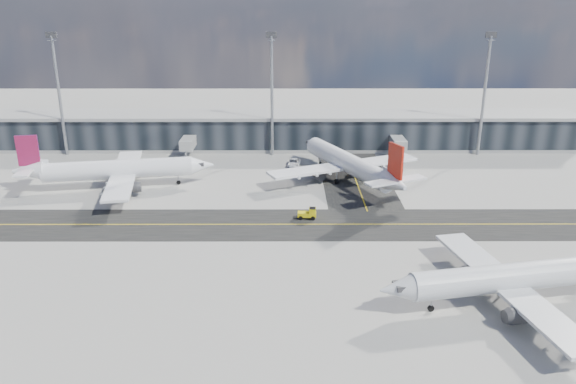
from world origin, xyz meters
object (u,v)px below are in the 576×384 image
Objects in this scene: airliner_redtail at (349,163)px; airliner_near at (518,277)px; service_van at (294,163)px; airliner_af at (115,170)px; baggage_tug at (309,213)px.

airliner_redtail is 1.05× the size of airliner_near.
airliner_redtail is 16.00m from service_van.
airliner_af is at bearing 43.50° from airliner_near.
airliner_redtail reaches higher than airliner_af.
airliner_redtail reaches higher than airliner_near.
service_van is (-2.11, 31.79, -0.21)m from baggage_tug.
airliner_redtail is 6.67× the size of service_van.
baggage_tug is (38.03, -16.64, -2.80)m from airliner_af.
airliner_near is 37.70m from baggage_tug.
airliner_redtail is at bearing 160.08° from baggage_tug.
airliner_near reaches higher than service_van.
baggage_tug is at bearing -80.03° from service_van.
airliner_af is 11.79× the size of baggage_tug.
airliner_af is at bearing -150.97° from service_van.
airliner_near is (16.03, -48.77, -0.36)m from airliner_redtail.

